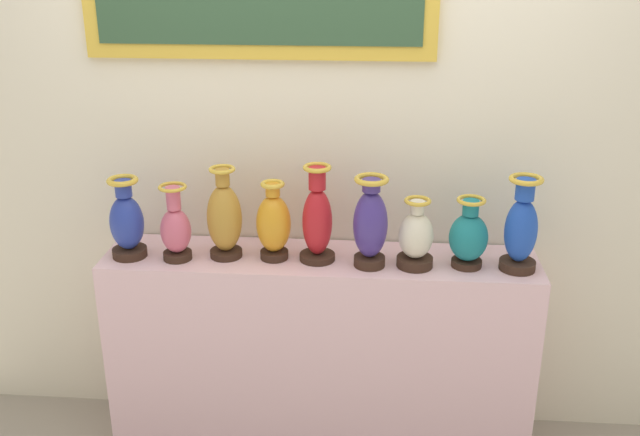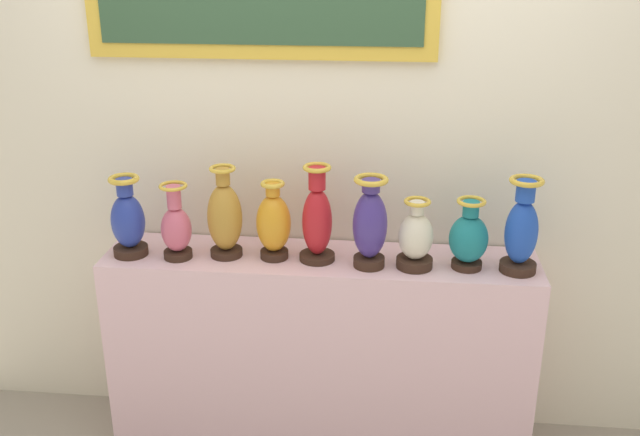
% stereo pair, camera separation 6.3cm
% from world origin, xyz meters
% --- Properties ---
extents(ground_plane, '(9.71, 9.71, 0.00)m').
position_xyz_m(ground_plane, '(0.00, 0.00, 0.00)').
color(ground_plane, gray).
extents(display_shelf, '(1.86, 0.39, 0.93)m').
position_xyz_m(display_shelf, '(0.00, 0.00, 0.46)').
color(display_shelf, beige).
rests_on(display_shelf, ground_plane).
extents(back_wall, '(3.71, 0.14, 3.16)m').
position_xyz_m(back_wall, '(-0.01, 0.25, 1.60)').
color(back_wall, beige).
rests_on(back_wall, ground_plane).
extents(vase_cobalt, '(0.15, 0.15, 0.35)m').
position_xyz_m(vase_cobalt, '(-0.81, -0.06, 1.08)').
color(vase_cobalt, '#382319').
rests_on(vase_cobalt, display_shelf).
extents(vase_rose, '(0.13, 0.13, 0.33)m').
position_xyz_m(vase_rose, '(-0.60, -0.07, 1.07)').
color(vase_rose, '#382319').
rests_on(vase_rose, display_shelf).
extents(vase_ochre, '(0.15, 0.15, 0.40)m').
position_xyz_m(vase_ochre, '(-0.40, -0.02, 1.10)').
color(vase_ochre, '#382319').
rests_on(vase_ochre, display_shelf).
extents(vase_amber, '(0.15, 0.15, 0.34)m').
position_xyz_m(vase_amber, '(-0.19, -0.03, 1.08)').
color(vase_amber, '#382319').
rests_on(vase_amber, display_shelf).
extents(vase_crimson, '(0.15, 0.15, 0.42)m').
position_xyz_m(vase_crimson, '(-0.01, -0.03, 1.11)').
color(vase_crimson, '#382319').
rests_on(vase_crimson, display_shelf).
extents(vase_indigo, '(0.14, 0.14, 0.39)m').
position_xyz_m(vase_indigo, '(0.21, -0.07, 1.11)').
color(vase_indigo, '#382319').
rests_on(vase_indigo, display_shelf).
extents(vase_ivory, '(0.15, 0.15, 0.30)m').
position_xyz_m(vase_ivory, '(0.40, -0.06, 1.05)').
color(vase_ivory, '#382319').
rests_on(vase_ivory, display_shelf).
extents(vase_teal, '(0.16, 0.16, 0.30)m').
position_xyz_m(vase_teal, '(0.61, -0.04, 1.06)').
color(vase_teal, '#382319').
rests_on(vase_teal, display_shelf).
extents(vase_sapphire, '(0.15, 0.15, 0.40)m').
position_xyz_m(vase_sapphire, '(0.82, -0.06, 1.11)').
color(vase_sapphire, '#382319').
rests_on(vase_sapphire, display_shelf).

